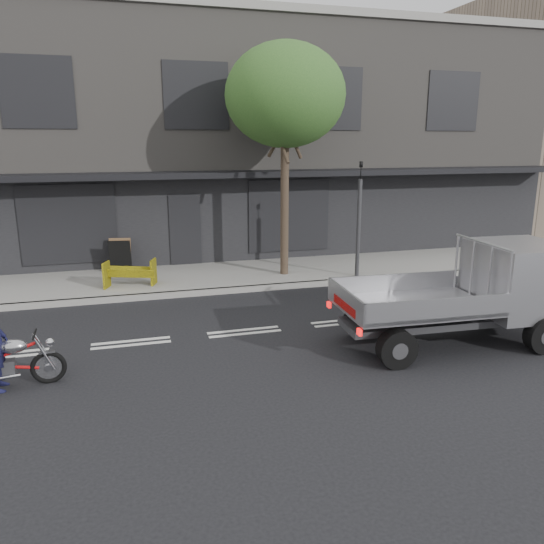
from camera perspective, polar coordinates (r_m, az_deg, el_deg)
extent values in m
plane|color=black|center=(11.69, -3.00, -6.47)|extent=(80.00, 80.00, 0.00)
cube|color=gray|center=(16.08, -6.73, -0.53)|extent=(32.00, 3.20, 0.15)
cube|color=gray|center=(14.55, -5.72, -2.05)|extent=(32.00, 0.20, 0.15)
cube|color=slate|center=(22.11, -9.84, 13.60)|extent=(26.00, 10.00, 8.00)
cylinder|color=#382B21|center=(15.71, 1.36, 6.39)|extent=(0.24, 0.24, 4.00)
ellipsoid|color=#224B1C|center=(15.62, 1.43, 18.47)|extent=(3.40, 3.40, 2.89)
cylinder|color=#2D2D30|center=(15.72, 9.28, 4.37)|extent=(0.12, 0.12, 3.00)
imported|color=black|center=(15.52, 9.53, 10.74)|extent=(0.08, 0.10, 0.50)
torus|color=black|center=(10.03, -22.90, -9.42)|extent=(0.60, 0.11, 0.60)
cube|color=#2D2D30|center=(10.08, -26.74, -9.14)|extent=(0.31, 0.22, 0.25)
ellipsoid|color=#A9A9AE|center=(9.94, -26.15, -7.18)|extent=(0.50, 0.30, 0.24)
cylinder|color=black|center=(9.83, -24.18, -6.13)|extent=(0.06, 0.53, 0.03)
cylinder|color=black|center=(10.07, 13.29, -8.04)|extent=(0.75, 0.31, 0.74)
cylinder|color=black|center=(11.47, 9.65, -5.09)|extent=(0.75, 0.31, 0.74)
cylinder|color=black|center=(11.74, 27.14, -6.05)|extent=(0.75, 0.31, 0.74)
cylinder|color=black|center=(12.96, 22.49, -3.74)|extent=(0.75, 0.31, 0.74)
cube|color=#2D2D30|center=(11.42, 18.55, -4.86)|extent=(4.52, 1.18, 0.14)
cube|color=#AAA9AE|center=(12.06, 24.97, -0.61)|extent=(1.73, 1.83, 1.46)
cube|color=black|center=(11.97, 25.17, 1.33)|extent=(1.53, 1.72, 0.54)
cube|color=#A9A9AE|center=(10.91, 14.98, -3.48)|extent=(3.00, 2.03, 0.10)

